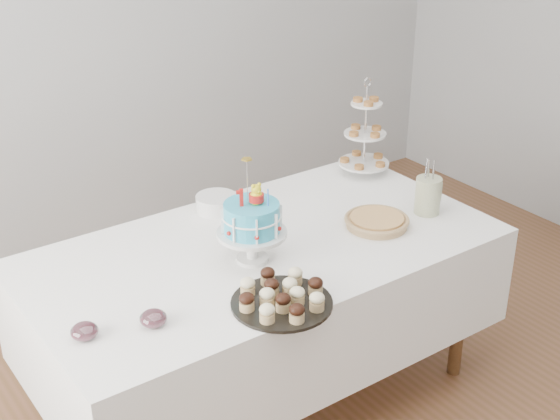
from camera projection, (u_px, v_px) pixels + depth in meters
walls at (310, 132)px, 2.68m from camera, size 5.04×4.04×2.70m
table at (263, 293)px, 3.26m from camera, size 1.92×1.02×0.77m
birthday_cake at (252, 235)px, 3.00m from camera, size 0.27×0.27×0.42m
cupcake_tray at (282, 295)px, 2.75m from camera, size 0.36×0.36×0.08m
pie at (377, 221)px, 3.30m from camera, size 0.28×0.28×0.04m
tiered_stand at (365, 134)px, 3.74m from camera, size 0.25×0.25×0.48m
plate_stack at (216, 203)px, 3.43m from camera, size 0.18×0.18×0.07m
pastry_plate at (251, 221)px, 3.32m from camera, size 0.22×0.22×0.03m
jam_bowl_a at (153, 318)px, 2.64m from camera, size 0.09×0.09×0.06m
jam_bowl_b at (84, 331)px, 2.57m from camera, size 0.09×0.09×0.06m
utensil_pitcher at (428, 194)px, 3.39m from camera, size 0.12×0.11×0.25m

